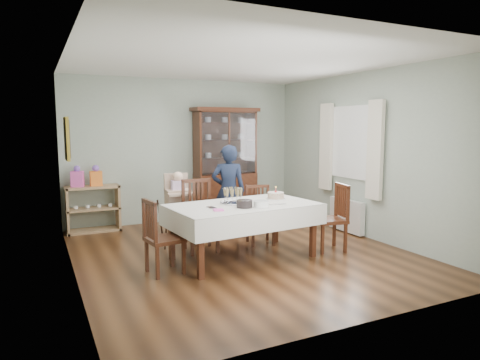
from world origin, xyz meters
TOP-DOWN VIEW (x-y plane):
  - floor at (0.00, 0.00)m, footprint 5.00×5.00m
  - room_shell at (0.00, 0.53)m, footprint 5.00×5.00m
  - dining_table at (-0.09, -0.23)m, footprint 2.10×1.33m
  - china_cabinet at (0.75, 2.26)m, footprint 1.30×0.48m
  - sideboard at (-1.75, 2.28)m, footprint 0.90×0.38m
  - picture_frame at (-2.22, 0.80)m, footprint 0.04×0.48m
  - window at (2.22, 0.30)m, footprint 0.04×1.02m
  - curtain_left at (2.16, -0.32)m, footprint 0.07×0.30m
  - curtain_right at (2.16, 0.92)m, footprint 0.07×0.30m
  - radiator at (2.16, 0.30)m, footprint 0.10×0.80m
  - chair_far_left at (-0.49, 0.37)m, footprint 0.49×0.49m
  - chair_far_right at (0.48, 0.33)m, footprint 0.48×0.48m
  - chair_end_left at (-1.25, -0.35)m, footprint 0.47×0.47m
  - chair_end_right at (1.24, -0.43)m, footprint 0.52×0.52m
  - woman at (0.21, 0.91)m, footprint 0.65×0.54m
  - high_chair at (-0.65, 0.90)m, footprint 0.54×0.54m
  - champagne_tray at (-0.20, -0.14)m, footprint 0.36×0.36m
  - birthday_cake at (0.51, -0.09)m, footprint 0.28×0.28m
  - plate_stack_dark at (-0.18, -0.46)m, footprint 0.25×0.25m
  - plate_stack_white at (0.03, -0.53)m, footprint 0.26×0.26m
  - napkin_stack at (-0.57, -0.51)m, footprint 0.15×0.15m
  - cutlery at (-0.62, -0.30)m, footprint 0.12×0.17m
  - cake_knife at (0.29, -0.46)m, footprint 0.29×0.11m
  - gift_bag_pink at (-1.99, 2.26)m, footprint 0.23×0.18m
  - gift_bag_orange at (-1.68, 2.26)m, footprint 0.20×0.14m

SIDE VIEW (x-z plane):
  - floor at x=0.00m, z-range 0.00..0.00m
  - chair_far_right at x=0.48m, z-range -0.18..0.71m
  - chair_end_left at x=-1.25m, z-range -0.19..0.74m
  - chair_end_right at x=1.24m, z-range -0.20..0.78m
  - radiator at x=2.16m, z-range 0.02..0.57m
  - chair_far_left at x=-0.49m, z-range -0.21..0.83m
  - dining_table at x=-0.09m, z-range 0.00..0.76m
  - sideboard at x=-1.75m, z-range 0.00..0.80m
  - high_chair at x=-0.65m, z-range -0.12..1.00m
  - woman at x=0.21m, z-range 0.00..1.52m
  - cutlery at x=-0.62m, z-range 0.76..0.77m
  - cake_knife at x=0.29m, z-range 0.76..0.77m
  - napkin_stack at x=-0.57m, z-range 0.76..0.78m
  - plate_stack_white at x=0.03m, z-range 0.76..0.85m
  - plate_stack_dark at x=-0.18m, z-range 0.76..0.86m
  - birthday_cake at x=0.51m, z-range 0.72..0.91m
  - champagne_tray at x=-0.20m, z-range 0.72..0.94m
  - gift_bag_orange at x=-1.68m, z-range 0.78..1.14m
  - gift_bag_pink at x=-1.99m, z-range 0.78..1.14m
  - china_cabinet at x=0.75m, z-range 0.04..2.21m
  - curtain_left at x=2.16m, z-range 0.67..2.23m
  - curtain_right at x=2.16m, z-range 0.67..2.23m
  - window at x=2.22m, z-range 0.94..2.16m
  - picture_frame at x=-2.22m, z-range 1.36..1.94m
  - room_shell at x=0.00m, z-range -0.80..4.20m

